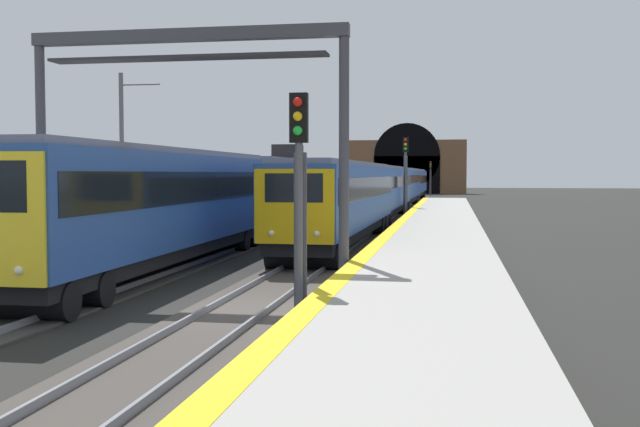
# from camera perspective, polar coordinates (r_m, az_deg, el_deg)

# --- Properties ---
(ground_plane) EXTENTS (320.00, 320.00, 0.00)m
(ground_plane) POSITION_cam_1_polar(r_m,az_deg,el_deg) (18.22, -6.01, -7.49)
(ground_plane) COLOR black
(platform_right) EXTENTS (112.00, 4.01, 0.98)m
(platform_right) POSITION_cam_1_polar(r_m,az_deg,el_deg) (17.46, 7.63, -6.33)
(platform_right) COLOR #9E9B93
(platform_right) RESTS_ON ground_plane
(platform_right_edge_strip) EXTENTS (112.00, 0.50, 0.01)m
(platform_right_edge_strip) POSITION_cam_1_polar(r_m,az_deg,el_deg) (17.54, 1.89, -4.62)
(platform_right_edge_strip) COLOR yellow
(platform_right_edge_strip) RESTS_ON platform_right
(track_main_line) EXTENTS (160.00, 2.76, 0.21)m
(track_main_line) POSITION_cam_1_polar(r_m,az_deg,el_deg) (18.21, -6.02, -7.36)
(track_main_line) COLOR #423D38
(track_main_line) RESTS_ON ground_plane
(track_adjacent_line) EXTENTS (160.00, 2.63, 0.21)m
(track_adjacent_line) POSITION_cam_1_polar(r_m,az_deg,el_deg) (20.06, -19.42, -6.55)
(track_adjacent_line) COLOR #383533
(track_adjacent_line) RESTS_ON ground_plane
(train_main_approaching) EXTENTS (80.84, 3.00, 3.85)m
(train_main_approaching) POSITION_cam_1_polar(r_m,az_deg,el_deg) (64.43, 5.57, 2.06)
(train_main_approaching) COLOR #264C99
(train_main_approaching) RESTS_ON ground_plane
(train_adjacent_platform) EXTENTS (39.86, 3.09, 5.06)m
(train_adjacent_platform) POSITION_cam_1_polar(r_m,az_deg,el_deg) (35.37, -6.04, 1.49)
(train_adjacent_platform) COLOR #264C99
(train_adjacent_platform) RESTS_ON ground_plane
(railway_signal_near) EXTENTS (0.39, 0.38, 5.03)m
(railway_signal_near) POSITION_cam_1_polar(r_m,az_deg,el_deg) (15.99, -1.60, 2.07)
(railway_signal_near) COLOR #4C4C54
(railway_signal_near) RESTS_ON ground_plane
(railway_signal_mid) EXTENTS (0.39, 0.38, 5.86)m
(railway_signal_mid) POSITION_cam_1_polar(r_m,az_deg,el_deg) (52.75, 6.50, 3.24)
(railway_signal_mid) COLOR #4C4C54
(railway_signal_mid) RESTS_ON ground_plane
(railway_signal_far) EXTENTS (0.39, 0.38, 5.16)m
(railway_signal_far) POSITION_cam_1_polar(r_m,az_deg,el_deg) (114.37, 8.38, 2.92)
(railway_signal_far) COLOR #38383D
(railway_signal_far) RESTS_ON ground_plane
(overhead_signal_gantry) EXTENTS (0.70, 9.20, 7.36)m
(overhead_signal_gantry) POSITION_cam_1_polar(r_m,az_deg,el_deg) (21.61, -10.09, 9.01)
(overhead_signal_gantry) COLOR #3F3F47
(overhead_signal_gantry) RESTS_ON ground_plane
(tunnel_portal) EXTENTS (2.15, 19.34, 11.60)m
(tunnel_portal) POSITION_cam_1_polar(r_m,az_deg,el_deg) (125.30, 6.63, 3.56)
(tunnel_portal) COLOR brown
(tunnel_portal) RESTS_ON ground_plane
(catenary_mast_near) EXTENTS (0.22, 2.16, 8.37)m
(catenary_mast_near) POSITION_cam_1_polar(r_m,az_deg,el_deg) (39.24, -14.76, 4.37)
(catenary_mast_near) COLOR #595B60
(catenary_mast_near) RESTS_ON ground_plane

